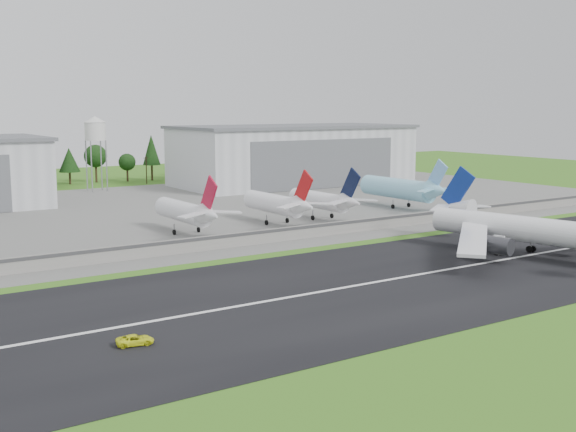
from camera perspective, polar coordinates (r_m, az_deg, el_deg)
ground at (r=139.16m, az=13.29°, el=-5.33°), size 600.00×600.00×0.00m
runway at (r=145.92m, az=10.42°, el=-4.57°), size 320.00×60.00×0.10m
runway_centerline at (r=145.91m, az=10.42°, el=-4.55°), size 220.00×1.00×0.02m
apron at (r=236.05m, az=-8.49°, el=0.51°), size 320.00×150.00×0.10m
blast_fence at (r=179.82m, az=0.41°, el=-1.36°), size 240.00×0.61×3.50m
hangar_east at (r=310.84m, az=0.46°, el=4.87°), size 102.00×47.00×25.20m
water_tower at (r=292.33m, az=-15.00°, el=6.68°), size 8.40×8.40×29.40m
utility_poles at (r=309.78m, az=-14.85°, el=2.23°), size 230.00×3.00×12.00m
treeline at (r=323.93m, az=-15.72°, el=2.46°), size 320.00×16.00×22.00m
main_airliner at (r=167.76m, az=18.29°, el=-1.46°), size 55.93×58.82×18.17m
ground_vehicle at (r=104.18m, az=-12.00°, el=-9.56°), size 5.64×3.44×1.46m
parked_jet_red_a at (r=188.62m, az=-7.86°, el=0.32°), size 7.36×31.29×16.50m
parked_jet_red_b at (r=202.43m, az=-0.66°, el=0.98°), size 7.36×31.29×16.55m
parked_jet_navy at (r=211.51m, az=2.98°, el=1.25°), size 7.36×31.29×16.36m
parked_jet_skyblue at (r=238.14m, az=9.16°, el=2.15°), size 7.36×37.29×17.16m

